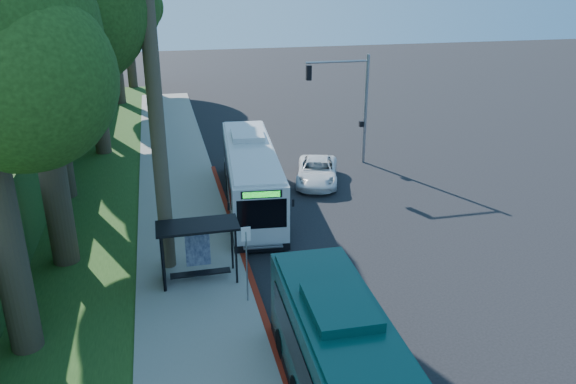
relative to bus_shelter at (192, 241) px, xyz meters
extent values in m
plane|color=black|center=(7.26, 2.86, -1.81)|extent=(140.00, 140.00, 0.00)
cube|color=gray|center=(-0.04, 2.86, -1.75)|extent=(4.50, 70.00, 0.12)
cube|color=maroon|center=(2.26, -1.14, -1.74)|extent=(0.25, 30.00, 0.13)
cube|color=#234719|center=(-5.74, 7.86, -1.78)|extent=(8.00, 70.00, 0.06)
cube|color=black|center=(0.26, -0.14, 0.69)|extent=(3.20, 1.50, 0.10)
cube|color=black|center=(-1.19, -0.14, -0.61)|extent=(0.06, 1.30, 2.20)
cube|color=navy|center=(0.26, 0.56, -0.56)|extent=(1.00, 0.12, 1.70)
cube|color=black|center=(0.26, -0.24, -1.36)|extent=(2.40, 0.40, 0.06)
cube|color=black|center=(-1.14, 0.46, -0.61)|extent=(0.08, 0.08, 2.40)
cube|color=black|center=(1.66, 0.46, -0.61)|extent=(0.08, 0.08, 2.40)
cube|color=black|center=(-1.14, -0.74, -0.61)|extent=(0.08, 0.08, 2.40)
cube|color=black|center=(1.66, -0.74, -0.61)|extent=(0.08, 0.08, 2.40)
cylinder|color=gray|center=(1.86, -2.14, -0.31)|extent=(0.06, 0.06, 3.00)
cube|color=white|center=(1.86, -2.14, 1.09)|extent=(0.35, 0.04, 0.55)
cylinder|color=gray|center=(12.06, 12.86, 1.69)|extent=(0.20, 0.20, 7.00)
cylinder|color=gray|center=(10.06, 12.86, 4.79)|extent=(4.00, 0.14, 0.14)
cube|color=black|center=(8.26, 12.86, 4.19)|extent=(0.30, 0.30, 0.90)
cube|color=black|center=(11.81, 12.86, 0.79)|extent=(0.25, 0.25, 0.35)
cylinder|color=#4C3F2D|center=(-0.94, 1.36, 4.69)|extent=(0.60, 0.60, 13.00)
cylinder|color=#382B1E|center=(-5.24, 2.86, 3.44)|extent=(1.10, 1.10, 10.50)
sphere|color=#1C370F|center=(-3.64, 1.66, 8.69)|extent=(5.60, 5.60, 5.60)
cylinder|color=#382B1E|center=(-6.24, 10.86, 4.14)|extent=(1.18, 1.18, 11.90)
cylinder|color=#382B1E|center=(-4.74, 18.86, 3.09)|extent=(1.06, 1.06, 9.80)
sphere|color=#1C370F|center=(-3.06, 17.60, 7.99)|extent=(5.88, 5.88, 5.88)
cylinder|color=#382B1E|center=(-6.74, 26.86, 3.79)|extent=(1.14, 1.14, 11.20)
cylinder|color=#382B1E|center=(-4.24, 34.86, 2.74)|extent=(1.02, 1.02, 9.10)
sphere|color=#1C370F|center=(-2.64, 33.66, 7.29)|extent=(5.60, 5.60, 5.60)
sphere|color=#1C370F|center=(-5.64, 36.26, 7.55)|extent=(5.20, 5.20, 5.20)
cylinder|color=#382B1E|center=(-3.24, 42.86, 2.39)|extent=(0.98, 0.98, 8.40)
sphere|color=#1C370F|center=(-1.84, 41.81, 6.59)|extent=(4.90, 4.90, 4.90)
sphere|color=#1C370F|center=(-4.47, 44.08, 6.83)|extent=(4.55, 4.55, 4.55)
cylinder|color=#382B1E|center=(-5.74, -3.14, 2.74)|extent=(1.02, 1.02, 9.10)
sphere|color=#1C370F|center=(-4.30, -4.22, 7.29)|extent=(5.04, 5.04, 5.04)
cube|color=silver|center=(3.66, 7.42, -0.09)|extent=(3.48, 11.80, 2.76)
cube|color=black|center=(3.66, 7.42, -1.52)|extent=(3.51, 11.86, 0.34)
cube|color=black|center=(3.70, 7.91, 0.18)|extent=(3.32, 9.26, 1.07)
cube|color=black|center=(3.15, 1.68, 0.13)|extent=(2.18, 0.31, 1.36)
cube|color=black|center=(4.17, 13.17, 0.23)|extent=(1.98, 0.29, 0.97)
cube|color=#19E533|center=(3.15, 1.67, 1.05)|extent=(1.61, 0.24, 0.27)
cube|color=silver|center=(3.66, 7.42, 1.34)|extent=(3.24, 11.21, 0.12)
cube|color=silver|center=(3.83, 9.35, 1.51)|extent=(1.94, 2.57, 0.34)
cylinder|color=black|center=(2.22, 3.81, -1.32)|extent=(0.37, 0.99, 0.97)
cylinder|color=black|center=(4.45, 3.62, -1.32)|extent=(0.37, 0.99, 0.97)
cylinder|color=black|center=(2.93, 11.92, -1.32)|extent=(0.37, 0.99, 0.97)
cylinder|color=black|center=(5.16, 11.73, -1.32)|extent=(0.37, 0.99, 0.97)
cube|color=black|center=(3.47, -9.42, 0.16)|extent=(2.69, 9.02, 1.05)
cube|color=black|center=(3.58, -4.20, 0.21)|extent=(1.96, 0.16, 0.96)
cube|color=#0A3A35|center=(3.46, -9.90, 1.31)|extent=(2.48, 10.97, 0.11)
cube|color=#0A3A35|center=(3.50, -7.98, 1.47)|extent=(1.76, 2.43, 0.34)
cylinder|color=black|center=(2.44, -5.51, -1.33)|extent=(0.31, 0.96, 0.96)
cylinder|color=black|center=(4.65, -5.55, -1.33)|extent=(0.31, 0.96, 0.96)
imported|color=white|center=(8.03, 9.87, -1.10)|extent=(3.75, 5.52, 1.41)
camera|label=1|loc=(-0.86, -20.27, 9.92)|focal=35.00mm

